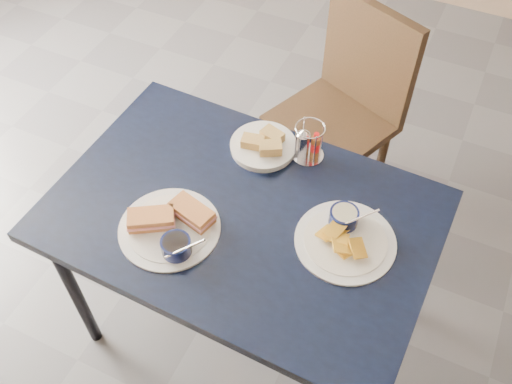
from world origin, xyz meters
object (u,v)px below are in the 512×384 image
at_px(bread_basket, 264,145).
at_px(condiment_caddy, 308,143).
at_px(chair_far, 340,96).
at_px(dining_table, 242,224).
at_px(sandwich_plate, 172,226).
at_px(plantain_plate, 345,234).

height_order(bread_basket, condiment_caddy, condiment_caddy).
bearing_deg(chair_far, condiment_caddy, -84.39).
height_order(dining_table, sandwich_plate, sandwich_plate).
relative_size(dining_table, sandwich_plate, 3.82).
distance_m(sandwich_plate, condiment_caddy, 0.53).
distance_m(bread_basket, condiment_caddy, 0.15).
bearing_deg(plantain_plate, dining_table, -172.01).
bearing_deg(plantain_plate, sandwich_plate, -157.58).
relative_size(chair_far, sandwich_plate, 2.96).
bearing_deg(condiment_caddy, dining_table, -106.38).
xyz_separation_m(sandwich_plate, plantain_plate, (0.49, 0.20, -0.01)).
xyz_separation_m(chair_far, sandwich_plate, (-0.20, -1.03, 0.23)).
height_order(chair_far, condiment_caddy, chair_far).
relative_size(bread_basket, condiment_caddy, 1.65).
xyz_separation_m(dining_table, plantain_plate, (0.32, 0.05, 0.08)).
xyz_separation_m(dining_table, sandwich_plate, (-0.16, -0.16, 0.09)).
height_order(dining_table, condiment_caddy, condiment_caddy).
relative_size(chair_far, condiment_caddy, 7.01).
xyz_separation_m(bread_basket, condiment_caddy, (0.14, 0.04, 0.04)).
bearing_deg(dining_table, bread_basket, 100.47).
distance_m(sandwich_plate, bread_basket, 0.44).
height_order(dining_table, chair_far, chair_far).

